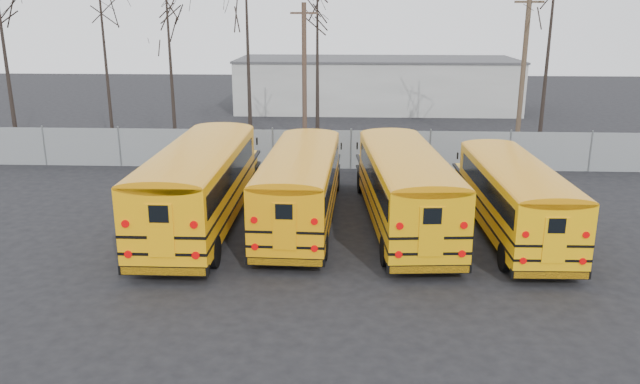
# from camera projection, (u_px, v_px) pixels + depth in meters

# --- Properties ---
(ground) EXTENTS (120.00, 120.00, 0.00)m
(ground) POSITION_uv_depth(u_px,v_px,m) (350.00, 258.00, 20.55)
(ground) COLOR black
(ground) RESTS_ON ground
(fence) EXTENTS (40.00, 0.04, 2.00)m
(fence) POSITION_uv_depth(u_px,v_px,m) (351.00, 150.00, 31.77)
(fence) COLOR gray
(fence) RESTS_ON ground
(distant_building) EXTENTS (22.00, 8.00, 4.00)m
(distant_building) POSITION_uv_depth(u_px,v_px,m) (376.00, 85.00, 50.57)
(distant_building) COLOR beige
(distant_building) RESTS_ON ground
(bus_a) EXTENTS (2.72, 11.63, 3.25)m
(bus_a) POSITION_uv_depth(u_px,v_px,m) (200.00, 179.00, 22.84)
(bus_a) COLOR black
(bus_a) RESTS_ON ground
(bus_b) EXTENTS (2.75, 10.70, 2.98)m
(bus_b) POSITION_uv_depth(u_px,v_px,m) (301.00, 180.00, 23.21)
(bus_b) COLOR black
(bus_b) RESTS_ON ground
(bus_c) EXTENTS (3.38, 11.11, 3.07)m
(bus_c) POSITION_uv_depth(u_px,v_px,m) (405.00, 182.00, 22.77)
(bus_c) COLOR black
(bus_c) RESTS_ON ground
(bus_d) EXTENTS (2.54, 10.06, 2.80)m
(bus_d) POSITION_uv_depth(u_px,v_px,m) (513.00, 192.00, 22.10)
(bus_d) COLOR black
(bus_d) RESTS_ON ground
(utility_pole_left) EXTENTS (1.47, 0.26, 8.24)m
(utility_pole_left) POSITION_uv_depth(u_px,v_px,m) (304.00, 79.00, 34.01)
(utility_pole_left) COLOR #443226
(utility_pole_left) RESTS_ON ground
(utility_pole_right) EXTENTS (1.58, 0.28, 8.86)m
(utility_pole_right) POSITION_uv_depth(u_px,v_px,m) (523.00, 71.00, 34.85)
(utility_pole_right) COLOR #4E3D2C
(utility_pole_right) RESTS_ON ground
(tree_0) EXTENTS (0.26, 0.26, 11.92)m
(tree_0) POSITION_uv_depth(u_px,v_px,m) (4.00, 46.00, 34.13)
(tree_0) COLOR black
(tree_0) RESTS_ON ground
(tree_1) EXTENTS (0.26, 0.26, 12.11)m
(tree_1) POSITION_uv_depth(u_px,v_px,m) (104.00, 45.00, 33.22)
(tree_1) COLOR black
(tree_1) RESTS_ON ground
(tree_2) EXTENTS (0.26, 0.26, 9.96)m
(tree_2) POSITION_uv_depth(u_px,v_px,m) (171.00, 66.00, 33.17)
(tree_2) COLOR black
(tree_2) RESTS_ON ground
(tree_3) EXTENTS (0.26, 0.26, 10.61)m
(tree_3) POSITION_uv_depth(u_px,v_px,m) (248.00, 56.00, 36.11)
(tree_3) COLOR black
(tree_3) RESTS_ON ground
(tree_4) EXTENTS (0.26, 0.26, 9.72)m
(tree_4) POSITION_uv_depth(u_px,v_px,m) (317.00, 63.00, 36.38)
(tree_4) COLOR black
(tree_4) RESTS_ON ground
(tree_5) EXTENTS (0.26, 0.26, 11.92)m
(tree_5) POSITION_uv_depth(u_px,v_px,m) (549.00, 47.00, 33.40)
(tree_5) COLOR black
(tree_5) RESTS_ON ground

